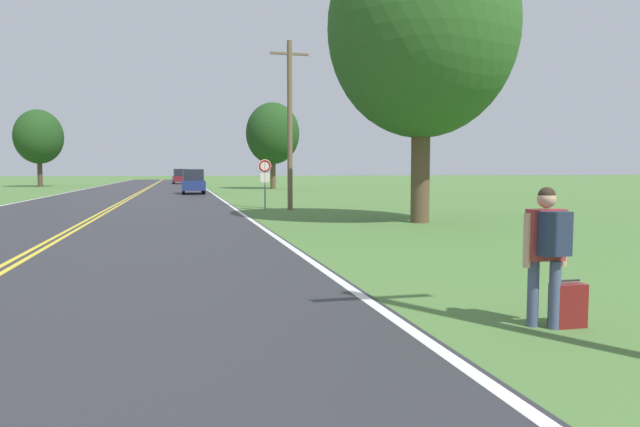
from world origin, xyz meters
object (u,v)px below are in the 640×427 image
car_maroon_van_mid_far (180,176)px  car_dark_blue_suv_mid_near (193,181)px  traffic_sign (265,172)px  hitchhiker_person (547,243)px  tree_behind_sign (39,137)px  tree_right_cluster (422,29)px  suitcase (568,305)px  tree_mid_treeline (273,134)px

car_maroon_van_mid_far → car_dark_blue_suv_mid_near: bearing=-1.2°
traffic_sign → car_maroon_van_mid_far: size_ratio=0.57×
hitchhiker_person → tree_behind_sign: size_ratio=0.19×
traffic_sign → car_maroon_van_mid_far: (-3.80, 55.40, -0.73)m
hitchhiker_person → tree_right_cluster: 14.87m
suitcase → car_dark_blue_suv_mid_near: bearing=5.9°
traffic_sign → tree_right_cluster: (4.45, -7.56, 5.01)m
suitcase → traffic_sign: traffic_sign is taller
car_maroon_van_mid_far → hitchhiker_person: bearing=0.3°
tree_behind_sign → tree_mid_treeline: bearing=-28.6°
hitchhiker_person → car_dark_blue_suv_mid_near: (-3.10, 40.69, -0.02)m
car_dark_blue_suv_mid_near → tree_behind_sign: bearing=-145.8°
car_maroon_van_mid_far → tree_behind_sign: bearing=-56.8°
hitchhiker_person → suitcase: size_ratio=2.91×
suitcase → traffic_sign: size_ratio=0.24×
tree_mid_treeline → car_maroon_van_mid_far: 26.64m
tree_behind_sign → tree_right_cluster: bearing=-65.4°
tree_mid_treeline → tree_right_cluster: 38.36m
suitcase → car_maroon_van_mid_far: bearing=4.4°
tree_right_cluster → car_dark_blue_suv_mid_near: bearing=104.7°
hitchhiker_person → tree_right_cluster: bearing=-16.5°
tree_right_cluster → suitcase: bearing=-106.5°
hitchhiker_person → tree_behind_sign: tree_behind_sign is taller
hitchhiker_person → tree_mid_treeline: size_ratio=0.19×
hitchhiker_person → tree_right_cluster: tree_right_cluster is taller
hitchhiker_person → car_maroon_van_mid_far: bearing=4.2°
hitchhiker_person → tree_mid_treeline: bearing=-4.5°
suitcase → traffic_sign: (-0.59, 20.63, 1.52)m
hitchhiker_person → tree_right_cluster: size_ratio=0.16×
tree_behind_sign → car_maroon_van_mid_far: (15.46, 11.22, -4.58)m
tree_mid_treeline → car_dark_blue_suv_mid_near: tree_mid_treeline is taller
tree_behind_sign → traffic_sign: bearing=-66.4°
tree_right_cluster → car_dark_blue_suv_mid_near: tree_right_cluster is taller
traffic_sign → tree_behind_sign: size_ratio=0.27×
suitcase → tree_behind_sign: 67.99m
hitchhiker_person → tree_right_cluster: (4.16, 13.06, 5.77)m
car_dark_blue_suv_mid_near → car_maroon_van_mid_far: bearing=-178.5°
tree_behind_sign → car_maroon_van_mid_far: tree_behind_sign is taller
tree_behind_sign → tree_mid_treeline: tree_behind_sign is taller
tree_behind_sign → car_dark_blue_suv_mid_near: 29.55m
hitchhiker_person → car_maroon_van_mid_far: 76.13m
traffic_sign → tree_behind_sign: (-19.26, 44.18, 3.85)m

